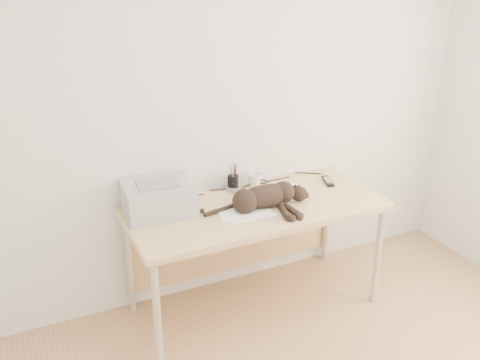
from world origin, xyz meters
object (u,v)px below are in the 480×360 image
mouse (293,184)px  desk (250,219)px  pen_cup (233,182)px  printer (158,198)px  mug (255,180)px  cat (263,198)px

mouse → desk: bearing=-147.2°
pen_cup → printer: bearing=-167.5°
printer → mouse: bearing=-0.2°
pen_cup → mouse: bearing=-17.9°
desk → printer: (-0.57, 0.08, 0.23)m
desk → mug: size_ratio=15.87×
mug → pen_cup: (-0.15, 0.02, 0.00)m
printer → pen_cup: (0.54, 0.12, -0.04)m
cat → mug: (0.10, 0.32, -0.02)m
pen_cup → mouse: pen_cup is taller
mouse → pen_cup: bearing=-177.8°
mug → printer: bearing=-171.7°
desk → pen_cup: bearing=97.5°
mug → mouse: mug is taller
printer → mug: (0.70, 0.10, -0.05)m
printer → desk: bearing=-8.4°
cat → mouse: (0.33, 0.21, -0.05)m
mug → mouse: (0.23, -0.10, -0.03)m
cat → pen_cup: 0.34m
desk → mug: 0.29m
printer → pen_cup: printer is taller
mug → pen_cup: size_ratio=0.56×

